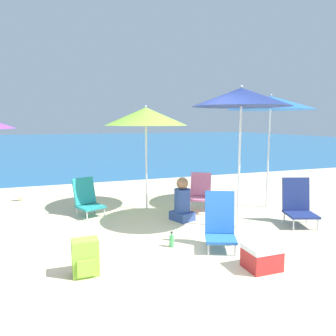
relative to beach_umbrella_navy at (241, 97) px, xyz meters
The scene contains 14 objects.
ground_plane 2.84m from the beach_umbrella_navy, 147.21° to the right, with size 60.00×60.00×0.00m, color beige.
sea_water 25.18m from the beach_umbrella_navy, 93.50° to the left, with size 60.00×40.00×0.01m.
beach_umbrella_navy is the anchor object (origin of this frame).
beach_umbrella_lime 2.02m from the beach_umbrella_navy, 124.57° to the left, with size 1.65×1.65×2.11m.
beach_umbrella_blue 1.61m from the beach_umbrella_navy, 36.44° to the left, with size 1.76×1.76×2.35m.
beach_chair_navy 2.12m from the beach_umbrella_navy, 10.57° to the right, with size 0.63×0.68×0.81m.
beach_chair_teal 3.39m from the beach_umbrella_navy, 145.13° to the left, with size 0.60×0.65×0.72m.
beach_chair_blue 2.08m from the beach_umbrella_navy, 136.30° to the right, with size 0.58×0.61×0.80m.
beach_chair_pink 2.15m from the beach_umbrella_navy, 96.86° to the left, with size 0.63×0.67×0.76m.
person_seated_near 2.11m from the beach_umbrella_navy, 135.92° to the left, with size 0.44×0.47×0.80m.
backpack_lime 3.41m from the beach_umbrella_navy, 160.79° to the right, with size 0.30×0.24×0.44m.
water_bottle 2.54m from the beach_umbrella_navy, 162.09° to the right, with size 0.07×0.07×0.23m.
cooler_box 2.58m from the beach_umbrella_navy, 111.30° to the right, with size 0.41×0.36×0.30m.
seagull 5.34m from the beach_umbrella_navy, 137.62° to the left, with size 0.27×0.11×0.23m.
Camera 1 is at (-1.43, -3.69, 1.80)m, focal length 35.00 mm.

